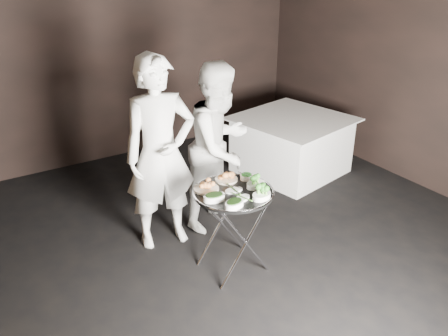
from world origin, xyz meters
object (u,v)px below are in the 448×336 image
dining_table (291,145)px  tray_stand (233,227)px  serving_tray (233,192)px  waiter_right (220,146)px  waiter_left (160,154)px

dining_table → tray_stand: bearing=-143.3°
tray_stand → serving_tray: 0.35m
tray_stand → waiter_right: (0.36, 0.78, 0.42)m
waiter_right → tray_stand: bearing=-136.3°
waiter_right → dining_table: 1.60m
tray_stand → waiter_right: 0.95m
dining_table → serving_tray: bearing=-143.3°
waiter_left → waiter_right: size_ratio=1.09×
serving_tray → waiter_right: (0.36, 0.78, 0.08)m
serving_tray → waiter_left: 0.83m
tray_stand → serving_tray: bearing=-90.0°
serving_tray → tray_stand: bearing=90.0°
serving_tray → dining_table: size_ratio=0.54×
waiter_right → dining_table: size_ratio=1.35×
waiter_left → dining_table: (2.10, 0.57, -0.57)m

